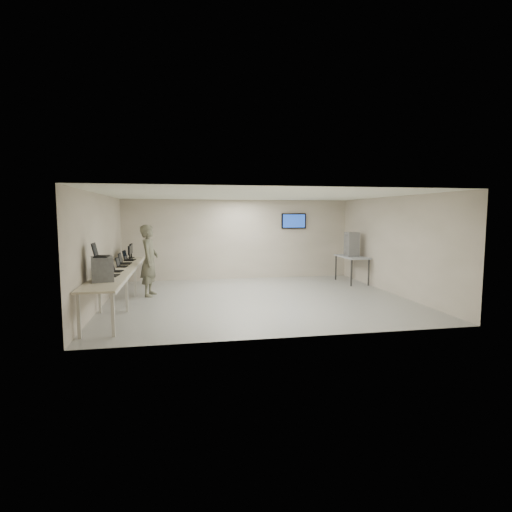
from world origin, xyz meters
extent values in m
cube|color=#B6B4A7|center=(0.00, 0.00, 0.00)|extent=(8.00, 7.00, 0.01)
cube|color=white|center=(0.00, 0.00, 2.80)|extent=(8.00, 7.00, 0.01)
cube|color=beige|center=(0.00, 3.50, 1.40)|extent=(8.00, 0.01, 2.80)
cube|color=beige|center=(0.00, -3.50, 1.40)|extent=(8.00, 0.01, 2.80)
cube|color=beige|center=(-4.00, 0.00, 1.40)|extent=(0.01, 7.00, 2.80)
cube|color=beige|center=(4.00, 0.00, 1.40)|extent=(0.01, 7.00, 2.80)
cube|color=#363636|center=(2.00, 3.48, 2.05)|extent=(0.15, 0.04, 0.15)
cube|color=black|center=(2.00, 3.44, 2.05)|extent=(0.90, 0.06, 0.55)
cube|color=#163A9D|center=(2.00, 3.40, 2.05)|extent=(0.82, 0.01, 0.47)
cube|color=beige|center=(-3.60, 0.00, 0.88)|extent=(0.75, 6.00, 0.04)
cube|color=beige|center=(-3.23, 0.00, 0.85)|extent=(0.02, 6.00, 0.06)
cube|color=beige|center=(-3.90, -2.85, 0.43)|extent=(0.06, 0.06, 0.86)
cube|color=beige|center=(-3.30, -2.85, 0.43)|extent=(0.06, 0.06, 0.86)
cube|color=beige|center=(-3.90, -0.90, 0.43)|extent=(0.06, 0.06, 0.86)
cube|color=beige|center=(-3.30, -0.90, 0.43)|extent=(0.06, 0.06, 0.86)
cube|color=beige|center=(-3.90, 0.90, 0.43)|extent=(0.06, 0.06, 0.86)
cube|color=beige|center=(-3.30, 0.90, 0.43)|extent=(0.06, 0.06, 0.86)
cube|color=beige|center=(-3.90, 2.85, 0.43)|extent=(0.06, 0.06, 0.86)
cube|color=beige|center=(-3.30, 2.85, 0.43)|extent=(0.06, 0.06, 0.86)
cube|color=slate|center=(-3.65, -1.80, 1.16)|extent=(0.52, 0.57, 0.51)
cube|color=black|center=(-3.65, -1.80, 1.42)|extent=(0.28, 0.38, 0.02)
cube|color=black|center=(-3.79, -1.80, 1.57)|extent=(0.08, 0.36, 0.27)
cube|color=black|center=(-3.77, -1.80, 1.57)|extent=(0.06, 0.31, 0.22)
cube|color=black|center=(-3.58, -1.12, 0.91)|extent=(0.32, 0.42, 0.02)
cube|color=black|center=(-3.72, -1.12, 1.06)|extent=(0.12, 0.37, 0.28)
cube|color=black|center=(-3.70, -1.12, 1.06)|extent=(0.09, 0.33, 0.23)
cube|color=black|center=(-3.56, -0.42, 0.91)|extent=(0.28, 0.36, 0.02)
cube|color=black|center=(-3.68, -0.42, 1.04)|extent=(0.10, 0.32, 0.24)
cube|color=black|center=(-3.67, -0.42, 1.04)|extent=(0.08, 0.28, 0.20)
cube|color=black|center=(-3.57, 0.48, 0.91)|extent=(0.27, 0.35, 0.02)
cube|color=black|center=(-3.68, 0.48, 1.04)|extent=(0.10, 0.31, 0.23)
cube|color=black|center=(-3.67, 0.48, 1.04)|extent=(0.08, 0.28, 0.19)
cube|color=black|center=(-3.56, 1.13, 0.91)|extent=(0.31, 0.41, 0.02)
cube|color=black|center=(-3.71, 1.13, 1.07)|extent=(0.09, 0.38, 0.28)
cube|color=black|center=(-3.69, 1.13, 1.07)|extent=(0.07, 0.33, 0.24)
cube|color=black|center=(-3.56, 2.00, 0.91)|extent=(0.33, 0.43, 0.02)
cube|color=black|center=(-3.70, 2.00, 1.07)|extent=(0.12, 0.38, 0.28)
cube|color=black|center=(-3.68, 2.00, 1.07)|extent=(0.09, 0.33, 0.24)
cylinder|color=black|center=(-3.60, 2.34, 0.91)|extent=(0.19, 0.19, 0.01)
cube|color=black|center=(-3.60, 2.34, 0.99)|extent=(0.04, 0.03, 0.15)
cube|color=black|center=(-3.60, 2.34, 1.18)|extent=(0.05, 0.43, 0.28)
cube|color=black|center=(-3.57, 2.34, 1.18)|extent=(0.00, 0.39, 0.24)
cylinder|color=black|center=(-3.60, 2.75, 0.91)|extent=(0.20, 0.20, 0.02)
cube|color=black|center=(-3.60, 2.75, 1.00)|extent=(0.04, 0.03, 0.16)
cube|color=black|center=(-3.60, 2.75, 1.20)|extent=(0.05, 0.45, 0.30)
cube|color=black|center=(-3.57, 2.75, 1.20)|extent=(0.00, 0.41, 0.26)
imported|color=#565B46|center=(-2.90, 0.95, 1.00)|extent=(0.59, 0.80, 2.00)
cube|color=#9C9FA6|center=(3.60, 1.94, 0.88)|extent=(0.70, 1.49, 0.04)
cube|color=#363636|center=(3.30, 1.29, 0.43)|extent=(0.04, 0.04, 0.86)
cube|color=#363636|center=(3.30, 2.58, 0.43)|extent=(0.04, 0.04, 0.86)
cube|color=#363636|center=(3.90, 1.29, 0.43)|extent=(0.04, 0.04, 0.86)
cube|color=#363636|center=(3.90, 2.58, 0.43)|extent=(0.04, 0.04, 0.86)
cube|color=gray|center=(3.58, 1.94, 1.00)|extent=(0.38, 0.42, 0.20)
cube|color=gray|center=(3.58, 1.94, 1.20)|extent=(0.38, 0.42, 0.20)
cube|color=gray|center=(3.58, 1.94, 1.40)|extent=(0.38, 0.42, 0.20)
cube|color=gray|center=(3.58, 1.94, 1.60)|extent=(0.38, 0.42, 0.20)
camera|label=1|loc=(-2.02, -10.51, 2.30)|focal=28.00mm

